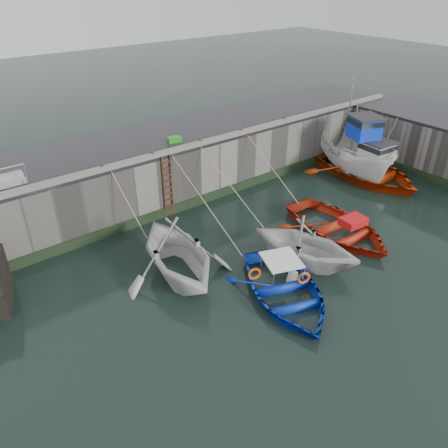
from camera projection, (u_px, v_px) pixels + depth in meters
ground at (357, 303)px, 16.21m from camera, size 120.00×120.00×0.00m
quay_back at (175, 162)px, 23.92m from camera, size 30.00×5.00×3.00m
road_back at (173, 135)px, 23.11m from camera, size 30.00×5.00×0.16m
kerb_back at (198, 144)px, 21.42m from camera, size 30.00×0.30×0.20m
algae_back at (202, 200)px, 22.84m from camera, size 30.00×0.08×0.50m
ladder at (168, 187)px, 21.06m from camera, size 0.51×0.08×3.20m
boat_near_white at (178, 275)px, 17.71m from camera, size 5.41×6.01×2.80m
boat_near_white_rope at (137, 238)px, 20.06m from camera, size 0.04×3.24×3.10m
boat_near_blue at (284, 297)px, 16.53m from camera, size 5.40×6.28×1.09m
boat_near_blue_rope at (203, 238)px, 20.12m from camera, size 0.04×6.14×3.10m
boat_near_blacktrim at (303, 262)px, 18.44m from camera, size 5.30×5.67×2.42m
boat_near_blacktrim_rope at (233, 218)px, 21.65m from camera, size 0.04×5.16×3.10m
boat_near_navy at (337, 233)px, 20.43m from camera, size 4.54×6.03×1.18m
boat_near_navy_rope at (272, 199)px, 23.42m from camera, size 0.04×4.63×3.10m
boat_far_white at (354, 155)px, 25.84m from camera, size 4.99×7.48×5.70m
boat_far_orange at (365, 170)px, 25.60m from camera, size 5.62×7.50×4.48m
fish_crate at (174, 139)px, 21.84m from camera, size 0.72×0.50×0.27m
railing at (4, 181)px, 17.50m from camera, size 1.60×1.05×1.00m
bollard_a at (102, 167)px, 18.84m from camera, size 0.18×0.18×0.28m
bollard_b at (152, 154)px, 20.15m from camera, size 0.18×0.18×0.28m
bollard_c at (200, 142)px, 21.58m from camera, size 0.18×0.18×0.28m
bollard_d at (241, 131)px, 22.95m from camera, size 0.18×0.18×0.28m
bollard_e at (284, 120)px, 24.64m from camera, size 0.18×0.18×0.28m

